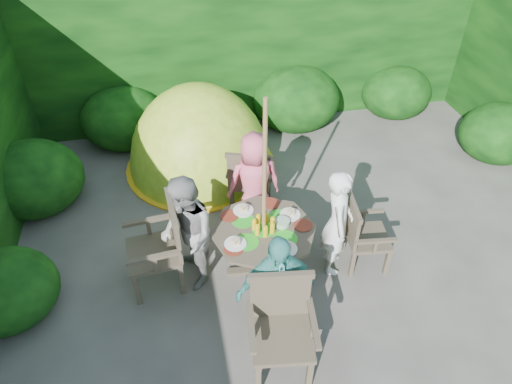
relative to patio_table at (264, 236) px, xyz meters
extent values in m
plane|color=#484540|center=(0.65, -0.19, -0.56)|extent=(60.00, 60.00, 0.00)
cube|color=black|center=(0.65, 3.81, 0.69)|extent=(9.00, 1.00, 2.50)
cylinder|color=#3C3427|center=(0.00, 0.00, -0.24)|extent=(0.11, 0.11, 0.62)
cube|color=#3C3427|center=(0.00, 0.00, -0.53)|extent=(0.83, 0.16, 0.06)
cube|color=#3C3427|center=(0.00, 0.00, -0.53)|extent=(0.16, 0.83, 0.06)
cylinder|color=#3C3427|center=(0.00, 0.00, 0.09)|extent=(1.22, 1.22, 0.04)
cylinder|color=green|center=(-0.22, -0.15, 0.11)|extent=(0.26, 0.26, 0.00)
cylinder|color=green|center=(0.18, -0.18, 0.11)|extent=(0.26, 0.26, 0.00)
cylinder|color=green|center=(-0.19, 0.18, 0.11)|extent=(0.26, 0.26, 0.00)
cylinder|color=green|center=(0.21, 0.15, 0.11)|extent=(0.26, 0.26, 0.00)
cylinder|color=green|center=(0.00, 0.00, 0.11)|extent=(0.26, 0.26, 0.00)
cylinder|color=white|center=(0.33, 0.16, 0.11)|extent=(0.23, 0.23, 0.01)
cylinder|color=white|center=(-0.16, 0.33, 0.11)|extent=(0.23, 0.23, 0.01)
cylinder|color=white|center=(-0.33, -0.16, 0.11)|extent=(0.23, 0.23, 0.01)
cylinder|color=white|center=(0.15, -0.33, 0.11)|extent=(0.23, 0.23, 0.01)
cylinder|color=red|center=(0.42, -0.03, 0.11)|extent=(0.20, 0.20, 0.01)
cylinder|color=red|center=(0.16, 0.39, 0.11)|extent=(0.20, 0.20, 0.01)
cylinder|color=red|center=(-0.32, 0.27, 0.11)|extent=(0.20, 0.20, 0.01)
cylinder|color=red|center=(-0.36, -0.22, 0.11)|extent=(0.20, 0.20, 0.01)
cylinder|color=red|center=(0.09, -0.41, 0.11)|extent=(0.20, 0.20, 0.01)
cylinder|color=green|center=(0.20, 0.03, 0.13)|extent=(0.17, 0.17, 0.06)
cylinder|color=brown|center=(0.00, 0.00, 0.54)|extent=(0.05, 0.05, 2.20)
cube|color=#3C3427|center=(1.17, -0.09, -0.17)|extent=(0.50, 0.52, 0.05)
cube|color=#3C3427|center=(1.35, -0.31, -0.37)|extent=(0.05, 0.05, 0.38)
cube|color=#3C3427|center=(1.39, 0.08, -0.37)|extent=(0.05, 0.05, 0.38)
cube|color=#3C3427|center=(0.95, -0.27, -0.37)|extent=(0.05, 0.05, 0.38)
cube|color=#3C3427|center=(1.00, 0.13, -0.37)|extent=(0.05, 0.05, 0.38)
cube|color=#3C3427|center=(0.96, -0.07, 0.08)|extent=(0.09, 0.47, 0.45)
cube|color=#3C3427|center=(1.14, -0.33, 0.01)|extent=(0.45, 0.10, 0.04)
cube|color=#3C3427|center=(1.20, 0.14, 0.01)|extent=(0.45, 0.10, 0.04)
cube|color=#3C3427|center=(-1.18, 0.09, -0.09)|extent=(0.59, 0.61, 0.05)
cube|color=#3C3427|center=(-1.44, 0.31, -0.33)|extent=(0.06, 0.06, 0.45)
cube|color=#3C3427|center=(-1.39, -0.17, -0.33)|extent=(0.06, 0.06, 0.45)
cube|color=#3C3427|center=(-0.97, 0.35, -0.33)|extent=(0.06, 0.06, 0.45)
cube|color=#3C3427|center=(-0.92, -0.12, -0.33)|extent=(0.06, 0.06, 0.45)
cube|color=#3C3427|center=(-0.92, 0.12, 0.20)|extent=(0.09, 0.56, 0.54)
cube|color=#3C3427|center=(-1.21, 0.37, 0.12)|extent=(0.54, 0.10, 0.04)
cube|color=#3C3427|center=(-1.15, -0.19, 0.12)|extent=(0.54, 0.10, 0.04)
cube|color=#3C3427|center=(0.09, 1.18, -0.14)|extent=(0.64, 0.63, 0.05)
cube|color=#3C3427|center=(0.36, 1.31, -0.35)|extent=(0.06, 0.06, 0.41)
cube|color=#3C3427|center=(-0.04, 1.45, -0.35)|extent=(0.06, 0.06, 0.41)
cube|color=#3C3427|center=(0.22, 0.90, -0.35)|extent=(0.06, 0.06, 0.41)
cube|color=#3C3427|center=(-0.18, 1.04, -0.35)|extent=(0.06, 0.06, 0.41)
cube|color=#3C3427|center=(0.01, 0.95, 0.13)|extent=(0.49, 0.20, 0.49)
cube|color=#3C3427|center=(0.33, 1.09, 0.06)|extent=(0.20, 0.48, 0.04)
cube|color=#3C3427|center=(-0.15, 1.26, 0.06)|extent=(0.20, 0.48, 0.04)
cube|color=#3C3427|center=(-0.10, -1.18, -0.11)|extent=(0.61, 0.59, 0.05)
cube|color=#3C3427|center=(-0.35, -1.37, -0.34)|extent=(0.06, 0.06, 0.44)
cube|color=#3C3427|center=(0.10, -1.43, -0.34)|extent=(0.06, 0.06, 0.44)
cube|color=#3C3427|center=(-0.29, -0.92, -0.34)|extent=(0.06, 0.06, 0.44)
cube|color=#3C3427|center=(0.16, -0.98, -0.34)|extent=(0.06, 0.06, 0.44)
cube|color=#3C3427|center=(-0.06, -0.93, 0.17)|extent=(0.54, 0.12, 0.52)
cube|color=#3C3427|center=(-0.36, -1.14, 0.10)|extent=(0.12, 0.52, 0.04)
cube|color=#3C3427|center=(0.17, -1.21, 0.10)|extent=(0.12, 0.52, 0.04)
imported|color=white|center=(0.79, -0.06, 0.11)|extent=(0.44, 0.55, 1.33)
imported|color=gray|center=(-0.80, 0.06, 0.13)|extent=(0.63, 0.75, 1.37)
imported|color=#E35E79|center=(0.06, 0.80, 0.11)|extent=(0.65, 0.42, 1.33)
imported|color=teal|center=(-0.07, -0.80, 0.10)|extent=(0.79, 0.39, 1.31)
ellipsoid|color=#8BB222|center=(-0.47, 2.21, -0.56)|extent=(2.40, 2.40, 2.51)
ellipsoid|color=black|center=(-0.59, 1.52, -0.56)|extent=(0.76, 0.49, 0.86)
cylinder|color=#F1AF19|center=(-0.47, 2.21, -0.54)|extent=(2.20, 2.20, 0.03)
camera|label=1|loc=(-0.79, -3.39, 3.46)|focal=32.00mm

